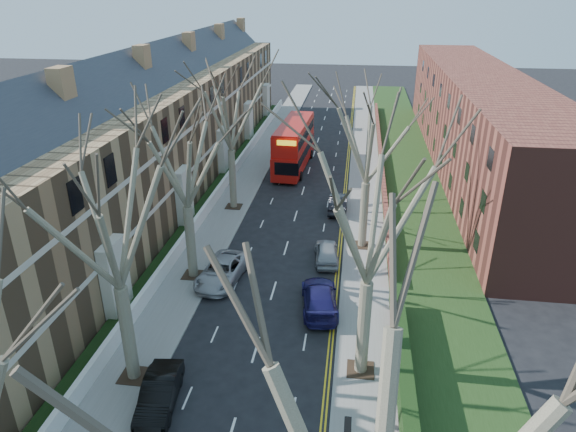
% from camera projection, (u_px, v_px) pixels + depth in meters
% --- Properties ---
extents(pavement_left, '(3.00, 102.00, 0.12)m').
position_uv_depth(pavement_left, '(254.00, 168.00, 55.93)').
color(pavement_left, slate).
rests_on(pavement_left, ground).
extents(pavement_right, '(3.00, 102.00, 0.12)m').
position_uv_depth(pavement_right, '(365.00, 172.00, 54.45)').
color(pavement_right, slate).
rests_on(pavement_right, ground).
extents(terrace_left, '(9.70, 78.00, 13.60)m').
position_uv_depth(terrace_left, '(155.00, 136.00, 47.39)').
color(terrace_left, brown).
rests_on(terrace_left, ground).
extents(flats_right, '(13.97, 54.00, 10.00)m').
position_uv_depth(flats_right, '(477.00, 121.00, 54.63)').
color(flats_right, brown).
rests_on(flats_right, ground).
extents(front_wall_left, '(0.30, 78.00, 1.00)m').
position_uv_depth(front_wall_left, '(221.00, 188.00, 48.68)').
color(front_wall_left, white).
rests_on(front_wall_left, ground).
extents(grass_verge_right, '(6.00, 102.00, 0.06)m').
position_uv_depth(grass_verge_right, '(409.00, 174.00, 53.86)').
color(grass_verge_right, '#1D3413').
rests_on(grass_verge_right, ground).
extents(tree_left_mid, '(10.50, 10.50, 14.71)m').
position_uv_depth(tree_left_mid, '(107.00, 205.00, 22.18)').
color(tree_left_mid, '#635C46').
rests_on(tree_left_mid, ground).
extents(tree_left_far, '(10.15, 10.15, 14.22)m').
position_uv_depth(tree_left_far, '(182.00, 146.00, 31.34)').
color(tree_left_far, '#635C46').
rests_on(tree_left_far, ground).
extents(tree_left_dist, '(10.50, 10.50, 14.71)m').
position_uv_depth(tree_left_dist, '(229.00, 101.00, 42.05)').
color(tree_left_dist, '#635C46').
rests_on(tree_left_dist, ground).
extents(tree_right_mid, '(10.50, 10.50, 14.71)m').
position_uv_depth(tree_right_mid, '(373.00, 201.00, 22.59)').
color(tree_right_mid, '#635C46').
rests_on(tree_right_mid, ground).
extents(tree_right_far, '(10.15, 10.15, 14.22)m').
position_uv_depth(tree_right_far, '(370.00, 128.00, 35.36)').
color(tree_right_far, '#635C46').
rests_on(tree_right_far, ground).
extents(double_decker_bus, '(3.40, 11.89, 4.90)m').
position_uv_depth(double_decker_bus, '(294.00, 146.00, 55.06)').
color(double_decker_bus, '#AB120C').
rests_on(double_decker_bus, ground).
extents(car_left_mid, '(2.03, 4.50, 1.43)m').
position_uv_depth(car_left_mid, '(159.00, 394.00, 24.10)').
color(car_left_mid, black).
rests_on(car_left_mid, ground).
extents(car_left_far, '(3.09, 5.58, 1.48)m').
position_uv_depth(car_left_far, '(222.00, 271.00, 34.38)').
color(car_left_far, '#9D9DA2').
rests_on(car_left_far, ground).
extents(car_right_near, '(2.78, 5.45, 1.51)m').
position_uv_depth(car_right_near, '(320.00, 298.00, 31.42)').
color(car_right_near, '#1B1752').
rests_on(car_right_near, ground).
extents(car_right_mid, '(2.07, 4.27, 1.41)m').
position_uv_depth(car_right_mid, '(327.00, 252.00, 36.90)').
color(car_right_mid, '#93959B').
rests_on(car_right_mid, ground).
extents(car_right_far, '(1.56, 4.39, 1.44)m').
position_uv_depth(car_right_far, '(338.00, 203.00, 45.16)').
color(car_right_far, black).
rests_on(car_right_far, ground).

